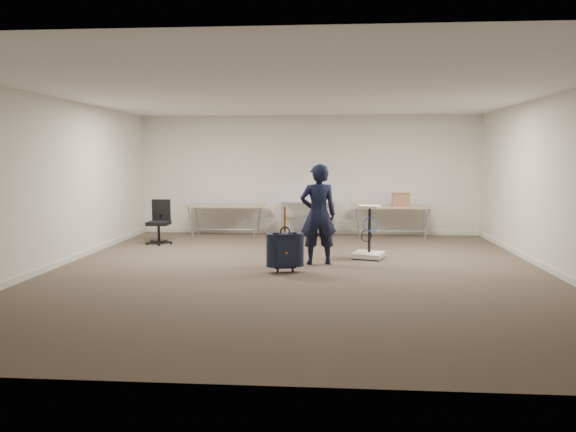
{
  "coord_description": "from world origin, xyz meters",
  "views": [
    {
      "loc": [
        0.53,
        -8.79,
        1.82
      ],
      "look_at": [
        -0.17,
        0.3,
        0.86
      ],
      "focal_mm": 35.0,
      "sensor_mm": 36.0,
      "label": 1
    }
  ],
  "objects": [
    {
      "name": "cardboard_box",
      "position": [
        2.1,
        3.94,
        0.87
      ],
      "size": [
        0.39,
        0.3,
        0.29
      ],
      "primitive_type": "cube",
      "rotation": [
        0.0,
        0.0,
        -0.03
      ],
      "color": "#8D6041",
      "rests_on": "folding_table_right"
    },
    {
      "name": "wire_shelf",
      "position": [
        0.0,
        4.2,
        0.44
      ],
      "size": [
        1.22,
        0.47,
        0.8
      ],
      "color": "silver",
      "rests_on": "ground"
    },
    {
      "name": "equipment_cart",
      "position": [
        1.21,
        1.31,
        0.25
      ],
      "size": [
        0.66,
        0.66,
        0.96
      ],
      "color": "beige",
      "rests_on": "ground"
    },
    {
      "name": "office_chair",
      "position": [
        -3.08,
        2.69,
        0.28
      ],
      "size": [
        0.56,
        0.56,
        0.93
      ],
      "color": "black",
      "rests_on": "ground"
    },
    {
      "name": "suitcase",
      "position": [
        -0.19,
        -0.06,
        0.36
      ],
      "size": [
        0.43,
        0.31,
        1.05
      ],
      "color": "#161A32",
      "rests_on": "ground"
    },
    {
      "name": "folding_table_right",
      "position": [
        1.9,
        3.95,
        0.68
      ],
      "size": [
        1.8,
        0.75,
        0.73
      ],
      "color": "#907F58",
      "rests_on": "ground"
    },
    {
      "name": "folding_table_left",
      "position": [
        -1.9,
        3.95,
        0.68
      ],
      "size": [
        1.8,
        0.75,
        0.73
      ],
      "color": "#907F58",
      "rests_on": "ground"
    },
    {
      "name": "person",
      "position": [
        0.32,
        0.69,
        0.85
      ],
      "size": [
        0.68,
        0.51,
        1.71
      ],
      "primitive_type": "imported",
      "rotation": [
        0.0,
        0.0,
        3.32
      ],
      "color": "black",
      "rests_on": "ground"
    },
    {
      "name": "room_shell",
      "position": [
        0.0,
        1.38,
        0.05
      ],
      "size": [
        8.0,
        9.0,
        9.0
      ],
      "color": "silver",
      "rests_on": "ground"
    },
    {
      "name": "ground",
      "position": [
        0.0,
        0.0,
        0.0
      ],
      "size": [
        9.0,
        9.0,
        0.0
      ],
      "primitive_type": "plane",
      "color": "#4B3B2D",
      "rests_on": "ground"
    }
  ]
}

